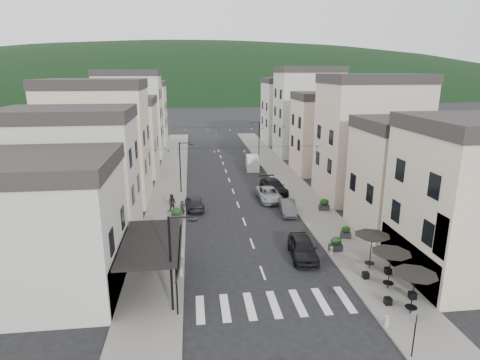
# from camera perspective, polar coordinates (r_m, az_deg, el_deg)

# --- Properties ---
(ground) EXTENTS (700.00, 700.00, 0.00)m
(ground) POSITION_cam_1_polar(r_m,az_deg,el_deg) (24.09, 5.88, -19.73)
(ground) COLOR black
(ground) RESTS_ON ground
(sidewalk_left) EXTENTS (4.00, 76.00, 0.12)m
(sidewalk_left) POSITION_cam_1_polar(r_m,az_deg,el_deg) (53.07, -9.74, 0.06)
(sidewalk_left) COLOR slate
(sidewalk_left) RESTS_ON ground
(sidewalk_right) EXTENTS (4.00, 76.00, 0.12)m
(sidewalk_right) POSITION_cam_1_polar(r_m,az_deg,el_deg) (54.38, 6.24, 0.56)
(sidewalk_right) COLOR slate
(sidewalk_right) RESTS_ON ground
(hill_backdrop) EXTENTS (640.00, 360.00, 70.00)m
(hill_backdrop) POSITION_cam_1_polar(r_m,az_deg,el_deg) (319.52, -6.23, 12.72)
(hill_backdrop) COLOR black
(hill_backdrop) RESTS_ON ground
(boutique_building) EXTENTS (12.00, 8.00, 8.00)m
(boutique_building) POSITION_cam_1_polar(r_m,az_deg,el_deg) (28.25, -29.17, -7.03)
(boutique_building) COLOR #B7B2A7
(boutique_building) RESTS_ON ground
(boutique_awning) EXTENTS (3.77, 7.50, 3.28)m
(boutique_awning) POSITION_cam_1_polar(r_m,az_deg,el_deg) (26.56, -12.03, -8.77)
(boutique_awning) COLOR black
(boutique_awning) RESTS_ON ground
(buildings_row_left) EXTENTS (10.20, 54.16, 14.00)m
(buildings_row_left) POSITION_cam_1_polar(r_m,az_deg,el_deg) (58.29, -16.70, 7.08)
(buildings_row_left) COLOR #B7B2A7
(buildings_row_left) RESTS_ON ground
(buildings_row_right) EXTENTS (10.20, 54.16, 14.50)m
(buildings_row_right) POSITION_cam_1_polar(r_m,az_deg,el_deg) (59.46, 12.06, 7.73)
(buildings_row_right) COLOR #BFB597
(buildings_row_right) RESTS_ON ground
(cafe_terrace) EXTENTS (2.50, 8.10, 2.53)m
(cafe_terrace) POSITION_cam_1_polar(r_m,az_deg,el_deg) (27.70, 20.68, -10.15)
(cafe_terrace) COLOR black
(cafe_terrace) RESTS_ON ground
(streetlamp_left_near) EXTENTS (1.70, 0.56, 6.00)m
(streetlamp_left_near) POSITION_cam_1_polar(r_m,az_deg,el_deg) (23.50, -9.20, -10.36)
(streetlamp_left_near) COLOR black
(streetlamp_left_near) RESTS_ON ground
(streetlamp_left_far) EXTENTS (1.70, 0.56, 6.00)m
(streetlamp_left_far) POSITION_cam_1_polar(r_m,az_deg,el_deg) (46.32, -8.19, 2.54)
(streetlamp_left_far) COLOR black
(streetlamp_left_far) RESTS_ON ground
(streetlamp_right_far) EXTENTS (1.70, 0.56, 6.00)m
(streetlamp_right_far) POSITION_cam_1_polar(r_m,az_deg,el_deg) (64.84, 2.49, 6.31)
(streetlamp_right_far) COLOR black
(streetlamp_right_far) RESTS_ON ground
(traffic_sign) EXTENTS (0.70, 0.07, 2.70)m
(traffic_sign) POSITION_cam_1_polar(r_m,az_deg,el_deg) (22.28, 23.71, -18.32)
(traffic_sign) COLOR black
(traffic_sign) RESTS_ON ground
(bollards) EXTENTS (11.66, 10.26, 0.60)m
(bollards) POSITION_cam_1_polar(r_m,az_deg,el_deg) (28.46, 3.43, -12.76)
(bollards) COLOR gray
(bollards) RESTS_ON ground
(bunting_near) EXTENTS (19.00, 0.28, 0.62)m
(bunting_near) POSITION_cam_1_polar(r_m,az_deg,el_deg) (42.24, -0.45, 4.18)
(bunting_near) COLOR black
(bunting_near) RESTS_ON ground
(bunting_far) EXTENTS (19.00, 0.28, 0.62)m
(bunting_far) POSITION_cam_1_polar(r_m,az_deg,el_deg) (57.95, -2.25, 7.20)
(bunting_far) COLOR black
(bunting_far) RESTS_ON ground
(parked_car_a) EXTENTS (2.28, 4.83, 1.60)m
(parked_car_a) POSITION_cam_1_polar(r_m,az_deg,el_deg) (31.22, 8.92, -9.50)
(parked_car_a) COLOR black
(parked_car_a) RESTS_ON ground
(parked_car_b) EXTENTS (1.83, 4.20, 1.34)m
(parked_car_b) POSITION_cam_1_polar(r_m,az_deg,el_deg) (40.24, 6.80, -3.85)
(parked_car_b) COLOR #343437
(parked_car_b) RESTS_ON ground
(parked_car_c) EXTENTS (2.42, 5.15, 1.42)m
(parked_car_c) POSITION_cam_1_polar(r_m,az_deg,el_deg) (44.08, 4.10, -2.01)
(parked_car_c) COLOR gray
(parked_car_c) RESTS_ON ground
(parked_car_d) EXTENTS (2.91, 5.65, 1.57)m
(parked_car_d) POSITION_cam_1_polar(r_m,az_deg,el_deg) (46.75, 4.79, -0.92)
(parked_car_d) COLOR black
(parked_car_d) RESTS_ON ground
(parked_car_e) EXTENTS (2.13, 4.38, 1.44)m
(parked_car_e) POSITION_cam_1_polar(r_m,az_deg,el_deg) (41.44, -6.48, -3.20)
(parked_car_e) COLOR black
(parked_car_e) RESTS_ON ground
(delivery_van) EXTENTS (2.08, 4.44, 2.06)m
(delivery_van) POSITION_cam_1_polar(r_m,az_deg,el_deg) (57.83, 1.79, 2.51)
(delivery_van) COLOR silver
(delivery_van) RESTS_ON ground
(pedestrian_a) EXTENTS (0.66, 0.52, 1.60)m
(pedestrian_a) POSITION_cam_1_polar(r_m,az_deg,el_deg) (39.16, -8.21, -4.07)
(pedestrian_a) COLOR black
(pedestrian_a) RESTS_ON sidewalk_left
(pedestrian_b) EXTENTS (1.07, 0.96, 1.80)m
(pedestrian_b) POSITION_cam_1_polar(r_m,az_deg,el_deg) (40.68, -9.62, -3.24)
(pedestrian_b) COLOR black
(pedestrian_b) RESTS_ON sidewalk_left
(planter_la) EXTENTS (1.28, 0.92, 1.29)m
(planter_la) POSITION_cam_1_polar(r_m,az_deg,el_deg) (29.82, -12.80, -11.06)
(planter_la) COLOR #2B2B2D
(planter_la) RESTS_ON sidewalk_left
(planter_lb) EXTENTS (1.15, 0.68, 1.24)m
(planter_lb) POSITION_cam_1_polar(r_m,az_deg,el_deg) (38.34, -8.99, -4.84)
(planter_lb) COLOR #2F3032
(planter_lb) RESTS_ON sidewalk_left
(planter_ra) EXTENTS (1.06, 0.62, 1.15)m
(planter_ra) POSITION_cam_1_polar(r_m,az_deg,el_deg) (32.65, 13.49, -8.84)
(planter_ra) COLOR #29292B
(planter_ra) RESTS_ON sidewalk_right
(planter_rb) EXTENTS (1.03, 0.78, 1.03)m
(planter_rb) POSITION_cam_1_polar(r_m,az_deg,el_deg) (35.28, 14.80, -7.17)
(planter_rb) COLOR #323235
(planter_rb) RESTS_ON sidewalk_right
(planter_rc) EXTENTS (1.16, 0.79, 1.20)m
(planter_rc) POSITION_cam_1_polar(r_m,az_deg,el_deg) (41.49, 11.87, -3.44)
(planter_rc) COLOR #2A2A2D
(planter_rc) RESTS_ON sidewalk_right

